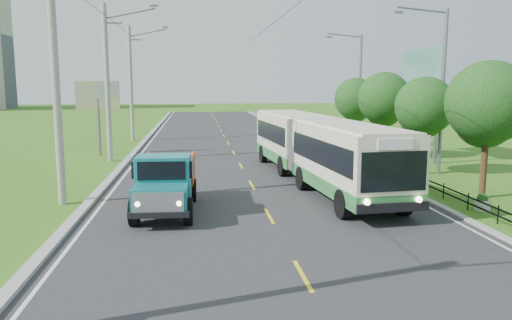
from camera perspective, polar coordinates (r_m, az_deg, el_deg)
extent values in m
plane|color=#336918|center=(13.44, 5.36, -13.08)|extent=(240.00, 240.00, 0.00)
cube|color=#28282B|center=(32.69, -2.07, -0.10)|extent=(14.00, 120.00, 0.02)
cube|color=#9E9E99|center=(32.87, -14.67, -0.21)|extent=(0.40, 120.00, 0.15)
cube|color=#9E9E99|center=(34.03, 10.02, 0.19)|extent=(0.30, 120.00, 0.10)
cube|color=silver|center=(32.81, -13.72, -0.28)|extent=(0.12, 120.00, 0.00)
cube|color=silver|center=(33.89, 9.21, 0.13)|extent=(0.12, 120.00, 0.00)
cube|color=yellow|center=(13.43, 5.37, -12.99)|extent=(0.12, 2.20, 0.00)
cube|color=black|center=(28.68, 15.13, -1.03)|extent=(0.04, 40.00, 0.60)
cylinder|color=gray|center=(21.92, -21.91, 8.11)|extent=(0.32, 0.32, 10.00)
cylinder|color=gray|center=(33.66, -16.64, 8.33)|extent=(0.32, 0.32, 10.00)
cube|color=slate|center=(33.80, -16.06, 14.82)|extent=(1.20, 0.10, 0.10)
cube|color=slate|center=(33.65, -11.57, 16.89)|extent=(0.50, 0.18, 0.12)
cylinder|color=gray|center=(45.54, -14.11, 8.42)|extent=(0.32, 0.32, 10.00)
cube|color=slate|center=(45.64, -13.65, 13.21)|extent=(1.20, 0.10, 0.10)
cube|color=slate|center=(45.53, -10.34, 14.72)|extent=(0.50, 0.18, 0.12)
cylinder|color=#382314|center=(23.98, 24.62, -0.03)|extent=(0.28, 0.28, 3.36)
sphere|color=#113E14|center=(23.77, 25.01, 5.98)|extent=(3.60, 3.60, 3.60)
sphere|color=#113E14|center=(24.33, 24.68, 4.35)|extent=(2.64, 2.64, 2.64)
cylinder|color=#382314|center=(29.23, 18.50, 1.40)|extent=(0.28, 0.28, 3.02)
sphere|color=#113E14|center=(29.05, 18.71, 5.84)|extent=(3.24, 3.24, 3.24)
sphere|color=#113E14|center=(29.62, 18.58, 4.63)|extent=(2.38, 2.38, 2.38)
cylinder|color=#382314|center=(34.70, 14.28, 2.84)|extent=(0.28, 0.28, 3.25)
sphere|color=#113E14|center=(34.55, 14.43, 6.86)|extent=(3.48, 3.48, 3.48)
sphere|color=#113E14|center=(35.11, 14.40, 5.75)|extent=(2.55, 2.55, 2.55)
cylinder|color=#382314|center=(40.34, 11.22, 3.59)|extent=(0.28, 0.28, 3.08)
sphere|color=#113E14|center=(40.21, 11.31, 6.87)|extent=(3.30, 3.30, 3.30)
sphere|color=#113E14|center=(40.77, 11.33, 5.97)|extent=(2.42, 2.42, 2.42)
cylinder|color=slate|center=(29.48, 20.55, 7.18)|extent=(0.20, 0.20, 9.00)
cylinder|color=slate|center=(29.13, 18.48, 15.97)|extent=(2.80, 0.10, 0.34)
cube|color=slate|center=(28.59, 16.01, 15.91)|extent=(0.45, 0.16, 0.12)
cylinder|color=slate|center=(42.41, 11.79, 7.82)|extent=(0.20, 0.20, 9.00)
cylinder|color=slate|center=(42.16, 10.12, 13.85)|extent=(2.80, 0.10, 0.34)
cube|color=slate|center=(41.80, 8.36, 13.74)|extent=(0.45, 0.16, 0.12)
cylinder|color=silver|center=(21.95, 24.42, -4.69)|extent=(0.64, 0.64, 0.40)
sphere|color=#113E14|center=(21.89, 24.46, -4.06)|extent=(0.44, 0.44, 0.44)
cylinder|color=silver|center=(28.93, 16.22, -1.20)|extent=(0.64, 0.64, 0.40)
sphere|color=#113E14|center=(28.89, 16.24, -0.71)|extent=(0.44, 0.44, 0.44)
cylinder|color=silver|center=(36.33, 11.30, 0.92)|extent=(0.64, 0.64, 0.40)
sphere|color=#113E14|center=(36.30, 11.31, 1.32)|extent=(0.44, 0.44, 0.44)
cylinder|color=slate|center=(36.95, -17.50, 3.63)|extent=(0.20, 0.20, 4.00)
cube|color=yellow|center=(36.83, -17.66, 7.04)|extent=(3.00, 0.15, 2.00)
cylinder|color=slate|center=(33.36, 19.90, 3.88)|extent=(0.24, 0.24, 5.00)
cylinder|color=slate|center=(37.88, 16.51, 4.54)|extent=(0.24, 0.24, 5.00)
cube|color=#144C47|center=(35.53, 18.35, 9.54)|extent=(0.20, 6.00, 3.00)
cube|color=#317C3B|center=(21.55, 10.50, -2.51)|extent=(3.34, 8.25, 0.59)
cube|color=beige|center=(21.34, 10.60, 1.00)|extent=(3.34, 8.25, 2.07)
cube|color=black|center=(21.34, 10.60, 1.03)|extent=(3.33, 7.61, 1.02)
cube|color=#317C3B|center=(29.83, 4.12, 0.69)|extent=(3.29, 7.71, 0.59)
cube|color=beige|center=(29.68, 4.15, 3.23)|extent=(3.29, 7.71, 2.07)
cube|color=black|center=(29.68, 4.15, 3.25)|extent=(3.28, 7.07, 1.02)
cube|color=#4C4C4C|center=(25.63, 6.74, 1.68)|extent=(2.60, 1.28, 2.56)
cube|color=black|center=(17.73, 15.51, -1.29)|extent=(2.41, 0.26, 1.40)
cylinder|color=black|center=(18.89, 9.93, -4.99)|extent=(0.43, 1.14, 1.12)
cylinder|color=black|center=(19.89, 16.47, -4.53)|extent=(0.43, 1.14, 1.12)
cylinder|color=black|center=(23.74, 5.29, -2.10)|extent=(0.43, 1.14, 1.12)
cylinder|color=black|center=(24.55, 10.72, -1.86)|extent=(0.43, 1.14, 1.12)
cylinder|color=black|center=(27.20, 3.06, -0.70)|extent=(0.43, 1.14, 1.12)
cylinder|color=black|center=(27.91, 7.88, -0.54)|extent=(0.43, 1.14, 1.12)
cylinder|color=black|center=(31.95, 0.82, 0.70)|extent=(0.43, 1.14, 1.12)
cylinder|color=black|center=(32.56, 5.00, 0.82)|extent=(0.43, 1.14, 1.12)
cube|color=#15787F|center=(17.80, -10.87, -4.43)|extent=(1.94, 1.33, 0.90)
cube|color=#15787F|center=(19.02, -10.49, -2.19)|extent=(2.03, 1.51, 1.80)
cube|color=black|center=(18.95, -10.53, -0.85)|extent=(2.22, 1.25, 0.63)
cube|color=black|center=(19.90, -10.23, -4.22)|extent=(1.09, 5.44, 0.23)
cube|color=#EC5816|center=(21.22, -9.91, -0.93)|extent=(2.17, 2.78, 1.17)
cylinder|color=black|center=(18.21, -13.75, -5.82)|extent=(0.35, 1.00, 0.99)
cylinder|color=black|center=(18.02, -7.76, -5.81)|extent=(0.35, 1.00, 0.99)
cylinder|color=black|center=(21.69, -12.30, -3.46)|extent=(0.35, 1.00, 0.99)
cylinder|color=black|center=(21.52, -7.29, -3.42)|extent=(0.35, 1.00, 0.99)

